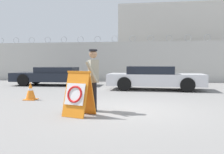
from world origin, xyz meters
TOP-DOWN VIEW (x-y plane):
  - ground_plane at (0.00, 0.00)m, footprint 90.00×90.00m
  - perimeter_wall at (0.00, 11.15)m, footprint 36.00×0.30m
  - building_block at (2.24, 16.43)m, footprint 8.44×6.51m
  - barricade_sign at (-1.16, -1.07)m, footprint 0.80×0.81m
  - security_guard at (-0.93, -0.39)m, footprint 0.38×0.67m
  - traffic_cone_mid at (-3.66, 1.34)m, footprint 0.42×0.42m
  - parked_car_front_coupe at (-5.09, 7.17)m, footprint 4.83×2.04m
  - parked_car_rear_sedan at (0.86, 5.52)m, footprint 4.75×2.04m

SIDE VIEW (x-z plane):
  - ground_plane at x=0.00m, z-range 0.00..0.00m
  - traffic_cone_mid at x=-3.66m, z-range 0.00..0.66m
  - barricade_sign at x=-1.16m, z-range 0.00..1.14m
  - parked_car_front_coupe at x=-5.09m, z-range 0.03..1.13m
  - parked_car_rear_sedan at x=0.86m, z-range 0.02..1.20m
  - security_guard at x=-0.93m, z-range 0.09..1.81m
  - perimeter_wall at x=0.00m, z-range -0.22..3.13m
  - building_block at x=2.24m, z-range 0.00..6.14m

